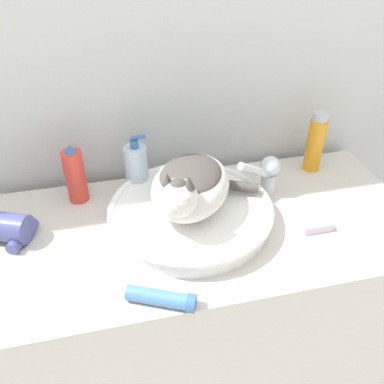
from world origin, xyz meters
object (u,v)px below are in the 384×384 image
at_px(faucet, 267,173).
at_px(soap_bar, 315,225).
at_px(hair_dryer, 4,228).
at_px(shampoo_bottle_tall, 315,143).
at_px(spray_bottle_trigger, 75,175).
at_px(cream_tube, 162,298).
at_px(soap_pump_bottle, 137,169).
at_px(cat, 190,185).

bearing_deg(faucet, soap_bar, 95.80).
bearing_deg(hair_dryer, shampoo_bottle_tall, -148.45).
bearing_deg(hair_dryer, soap_bar, -166.99).
height_order(shampoo_bottle_tall, soap_bar, shampoo_bottle_tall).
xyz_separation_m(spray_bottle_trigger, cream_tube, (0.17, -0.43, -0.06)).
relative_size(shampoo_bottle_tall, soap_pump_bottle, 1.04).
height_order(soap_pump_bottle, hair_dryer, soap_pump_bottle).
xyz_separation_m(shampoo_bottle_tall, soap_bar, (-0.12, -0.27, -0.08)).
bearing_deg(faucet, soap_pump_bottle, -32.02).
height_order(cream_tube, soap_bar, cream_tube).
height_order(cat, cream_tube, cat).
distance_m(spray_bottle_trigger, shampoo_bottle_tall, 0.73).
height_order(spray_bottle_trigger, hair_dryer, spray_bottle_trigger).
height_order(cat, soap_bar, cat).
height_order(shampoo_bottle_tall, cream_tube, shampoo_bottle_tall).
xyz_separation_m(faucet, soap_pump_bottle, (-0.36, 0.10, 0.00)).
distance_m(faucet, soap_bar, 0.20).
height_order(spray_bottle_trigger, soap_pump_bottle, soap_pump_bottle).
xyz_separation_m(faucet, spray_bottle_trigger, (-0.53, 0.10, 0.01)).
xyz_separation_m(soap_pump_bottle, hair_dryer, (-0.35, -0.13, -0.04)).
relative_size(faucet, hair_dryer, 0.83).
distance_m(cream_tube, soap_bar, 0.46).
relative_size(faucet, spray_bottle_trigger, 0.79).
bearing_deg(spray_bottle_trigger, faucet, -10.53).
height_order(faucet, shampoo_bottle_tall, shampoo_bottle_tall).
bearing_deg(soap_pump_bottle, cat, -57.18).
bearing_deg(hair_dryer, cat, -162.65).
bearing_deg(hair_dryer, soap_pump_bottle, -136.36).
bearing_deg(cat, soap_bar, 101.52).
bearing_deg(cream_tube, hair_dryer, 139.90).
xyz_separation_m(cat, spray_bottle_trigger, (-0.29, 0.18, -0.04)).
xyz_separation_m(spray_bottle_trigger, soap_pump_bottle, (0.17, 0.00, -0.01)).
bearing_deg(soap_pump_bottle, cream_tube, -90.29).
bearing_deg(shampoo_bottle_tall, faucet, -153.35).
relative_size(cat, faucet, 2.44).
bearing_deg(soap_bar, cat, 163.39).
bearing_deg(cream_tube, soap_bar, 19.25).
height_order(cat, soap_pump_bottle, cat).
bearing_deg(shampoo_bottle_tall, soap_bar, -114.35).
bearing_deg(cat, soap_pump_bottle, -119.05).
bearing_deg(shampoo_bottle_tall, cat, -157.75).
distance_m(cat, hair_dryer, 0.48).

